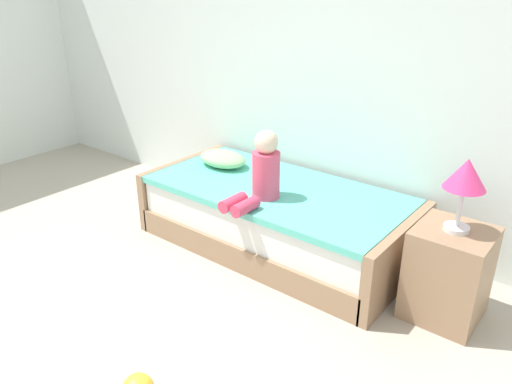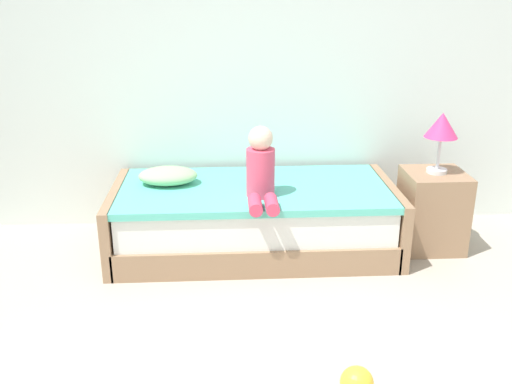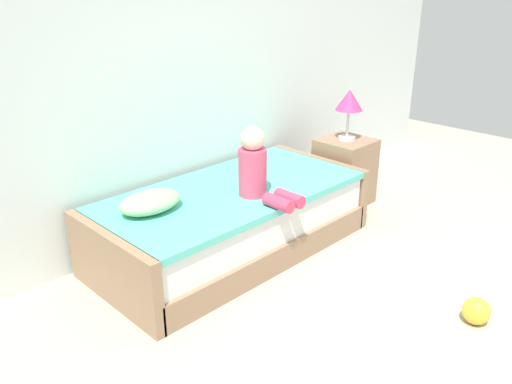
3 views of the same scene
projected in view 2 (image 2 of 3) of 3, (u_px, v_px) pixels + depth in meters
The scene contains 7 objects.
wall_rear at pixel (246, 47), 4.46m from camera, with size 7.20×0.10×2.90m, color silver.
bed at pixel (254, 218), 4.31m from camera, with size 2.11×1.00×0.50m.
nightstand at pixel (432, 210), 4.32m from camera, with size 0.44×0.44×0.60m, color #997556.
table_lamp at pixel (442, 128), 4.10m from camera, with size 0.24×0.24×0.45m.
child_figure at pixel (261, 170), 3.94m from camera, with size 0.20×0.51×0.50m.
pillow at pixel (168, 176), 4.26m from camera, with size 0.44×0.30×0.13m, color #99CC8C.
toy_ball at pixel (357, 383), 2.79m from camera, with size 0.17×0.17×0.17m, color yellow.
Camera 2 is at (-0.19, -1.97, 1.92)m, focal length 40.07 mm.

